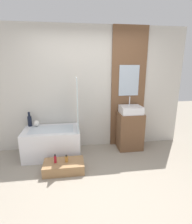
# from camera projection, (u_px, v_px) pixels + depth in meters

# --- Properties ---
(ground_plane) EXTENTS (12.00, 12.00, 0.00)m
(ground_plane) POSITION_uv_depth(u_px,v_px,m) (101.00, 190.00, 2.60)
(ground_plane) COLOR gray
(wall_tiled_back) EXTENTS (4.20, 0.06, 2.60)m
(wall_tiled_back) POSITION_uv_depth(u_px,v_px,m) (89.00, 89.00, 3.78)
(wall_tiled_back) COLOR beige
(wall_tiled_back) RESTS_ON ground_plane
(wall_wood_accent) EXTENTS (0.76, 0.04, 2.60)m
(wall_wood_accent) POSITION_uv_depth(u_px,v_px,m) (128.00, 89.00, 3.84)
(wall_wood_accent) COLOR brown
(wall_wood_accent) RESTS_ON ground_plane
(bathtub) EXTENTS (1.11, 0.68, 0.57)m
(bathtub) POSITION_uv_depth(u_px,v_px,m) (52.00, 142.00, 3.56)
(bathtub) COLOR white
(bathtub) RESTS_ON ground_plane
(glass_shower_screen) EXTENTS (0.01, 0.46, 1.02)m
(glass_shower_screen) POSITION_uv_depth(u_px,v_px,m) (77.00, 104.00, 3.34)
(glass_shower_screen) COLOR silver
(glass_shower_screen) RESTS_ON bathtub
(wooden_step_bench) EXTENTS (0.70, 0.39, 0.18)m
(wooden_step_bench) POSITION_uv_depth(u_px,v_px,m) (64.00, 166.00, 3.06)
(wooden_step_bench) COLOR #997047
(wooden_step_bench) RESTS_ON ground_plane
(vanity_cabinet) EXTENTS (0.53, 0.43, 0.81)m
(vanity_cabinet) POSITION_uv_depth(u_px,v_px,m) (130.00, 131.00, 3.85)
(vanity_cabinet) COLOR brown
(vanity_cabinet) RESTS_ON ground_plane
(sink) EXTENTS (0.45, 0.38, 0.34)m
(sink) POSITION_uv_depth(u_px,v_px,m) (131.00, 110.00, 3.73)
(sink) COLOR white
(sink) RESTS_ON vanity_cabinet
(vase_tall_dark) EXTENTS (0.08, 0.08, 0.30)m
(vase_tall_dark) POSITION_uv_depth(u_px,v_px,m) (30.00, 120.00, 3.63)
(vase_tall_dark) COLOR black
(vase_tall_dark) RESTS_ON bathtub
(vase_round_light) EXTENTS (0.12, 0.12, 0.12)m
(vase_round_light) POSITION_uv_depth(u_px,v_px,m) (37.00, 123.00, 3.64)
(vase_round_light) COLOR silver
(vase_round_light) RESTS_ON bathtub
(bottle_soap_primary) EXTENTS (0.04, 0.04, 0.16)m
(bottle_soap_primary) POSITION_uv_depth(u_px,v_px,m) (55.00, 159.00, 3.00)
(bottle_soap_primary) COLOR #B21928
(bottle_soap_primary) RESTS_ON wooden_step_bench
(bottle_soap_secondary) EXTENTS (0.05, 0.05, 0.13)m
(bottle_soap_secondary) POSITION_uv_depth(u_px,v_px,m) (67.00, 159.00, 3.03)
(bottle_soap_secondary) COLOR #B2752D
(bottle_soap_secondary) RESTS_ON wooden_step_bench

